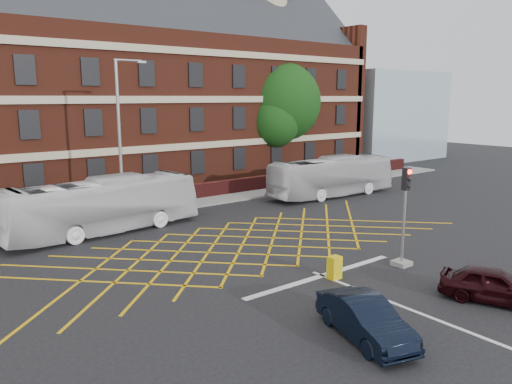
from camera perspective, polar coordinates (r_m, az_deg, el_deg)
ground at (r=23.25m, az=1.38°, el=-7.19°), size 120.00×120.00×0.00m
victorian_building at (r=41.61m, az=-18.27°, el=11.19°), size 51.00×12.17×20.40m
boundary_wall at (r=33.85m, az=-12.71°, el=-0.75°), size 56.00×0.50×1.10m
far_pavement at (r=33.07m, az=-11.93°, el=-1.86°), size 60.00×3.00×0.12m
glass_block at (r=61.34m, az=13.75°, el=8.48°), size 14.00×10.00×10.00m
box_junction_hatching at (r=24.75m, az=-1.58°, el=-6.04°), size 8.22×8.22×0.02m
stop_line at (r=20.81m, az=7.58°, el=-9.45°), size 8.00×0.30×0.02m
centre_line at (r=17.29m, az=23.66°, el=-14.67°), size 0.15×14.00×0.02m
bus_left at (r=27.81m, az=-17.10°, el=-1.50°), size 10.80×3.36×2.96m
bus_right at (r=36.92m, az=8.66°, el=1.75°), size 10.48×3.04×2.88m
car_navy at (r=15.80m, az=12.36°, el=-13.95°), size 2.38×4.06×1.26m
car_maroon at (r=19.85m, az=25.63°, el=-9.58°), size 2.79×3.99×1.26m
deciduous_tree at (r=45.34m, az=2.80°, el=9.59°), size 7.47×7.16×10.30m
traffic_light_near at (r=22.24m, az=16.52°, el=-3.74°), size 0.70×0.70×4.27m
street_lamp at (r=29.14m, az=-15.05°, el=2.58°), size 2.25×1.00×9.22m
utility_cabinet at (r=20.43m, az=8.96°, el=-8.53°), size 0.50×0.40×0.93m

